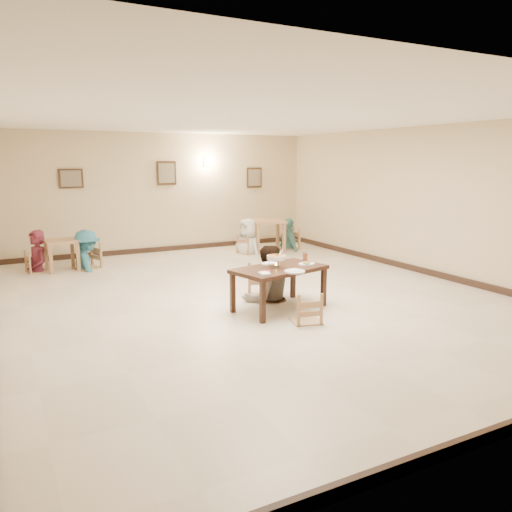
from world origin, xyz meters
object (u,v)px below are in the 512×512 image
bg_diner_b (85,230)px  chair_far (263,267)px  bg_chair_rr (289,230)px  bg_diner_c (248,219)px  bg_chair_rl (248,235)px  main_diner (267,245)px  curry_warmer (276,258)px  chair_near (306,293)px  bg_diner_d (289,218)px  main_table (279,272)px  bg_chair_lr (86,245)px  bg_diner_a (35,230)px  drink_glass (305,256)px  bg_chair_ll (36,252)px  bg_table_right (268,225)px  bg_table_left (61,246)px

bg_diner_b → chair_far: bearing=-158.3°
bg_chair_rr → bg_diner_c: bg_diner_c is taller
bg_chair_rl → bg_chair_rr: (1.23, 0.04, 0.07)m
main_diner → curry_warmer: bearing=75.7°
chair_near → bg_diner_d: 6.14m
main_table → main_diner: (0.11, 0.59, 0.33)m
bg_chair_lr → bg_diner_b: bg_diner_b is taller
bg_chair_lr → bg_diner_a: 1.05m
curry_warmer → bg_chair_rl: curry_warmer is taller
drink_glass → bg_diner_c: (1.08, 4.31, 0.13)m
chair_near → curry_warmer: (-0.07, 0.77, 0.39)m
bg_chair_ll → drink_glass: bearing=-149.3°
bg_chair_lr → bg_chair_rr: bg_chair_lr is taller
bg_chair_lr → bg_diner_a: (-0.98, 0.14, 0.36)m
main_diner → bg_chair_lr: bearing=-59.4°
bg_chair_rr → chair_far: bearing=-27.4°
bg_table_right → bg_chair_rr: size_ratio=0.95×
main_table → bg_table_left: bearing=106.4°
main_table → bg_chair_rl: size_ratio=1.74×
main_diner → bg_table_left: 4.90m
bg_diner_d → main_diner: bearing=151.0°
drink_glass → bg_diner_b: (-2.86, 4.24, 0.10)m
drink_glass → bg_table_right: 4.68m
bg_chair_rr → bg_diner_a: (-6.14, 0.03, 0.37)m
bg_chair_ll → bg_table_right: bearing=-100.7°
main_diner → bg_chair_lr: 4.58m
chair_far → bg_chair_lr: size_ratio=1.03×
main_table → bg_chair_ll: (-3.17, 4.67, -0.16)m
bg_chair_lr → bg_diner_d: 5.17m
main_diner → bg_chair_lr: (-2.30, 3.94, -0.40)m
chair_far → bg_diner_b: size_ratio=0.64×
chair_far → bg_diner_c: bearing=86.9°
bg_diner_c → chair_far: bearing=-36.8°
bg_diner_b → bg_diner_c: 3.94m
bg_diner_c → bg_diner_d: 1.23m
chair_far → bg_table_right: (2.27, 3.97, 0.13)m
chair_near → bg_chair_ll: same height
bg_table_left → bg_diner_c: size_ratio=0.41×
bg_diner_d → chair_far: bearing=150.1°
chair_far → bg_diner_c: bg_diner_c is taller
main_table → drink_glass: bearing=10.0°
main_table → bg_chair_rl: bearing=55.4°
chair_near → bg_chair_lr: bearing=-52.2°
bg_chair_rl → bg_diner_a: (-4.92, 0.07, 0.43)m
bg_diner_a → bg_diner_d: 6.14m
bg_table_left → chair_far: bearing=-54.7°
main_table → curry_warmer: size_ratio=4.96×
curry_warmer → bg_table_left: size_ratio=0.45×
curry_warmer → bg_chair_ll: (-3.13, 4.64, -0.39)m
main_diner → bg_chair_rl: main_diner is taller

